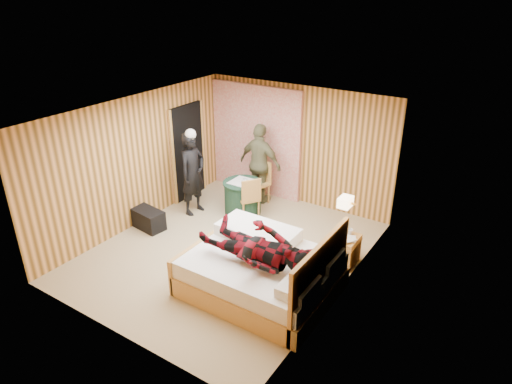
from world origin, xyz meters
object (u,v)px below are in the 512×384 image
Objects in this scene: wall_lamp at (346,202)px; woman_standing at (193,174)px; chair_far at (260,179)px; chair_near at (249,195)px; bed at (264,271)px; nightstand at (346,250)px; man_at_table at (260,164)px; duffel_bag at (148,219)px; round_table at (243,197)px; man_on_bed at (257,240)px.

wall_lamp is 3.45m from woman_standing.
chair_far is 1.05× the size of chair_near.
chair_near is (-1.47, 1.82, 0.17)m from bed.
wall_lamp reaches higher than nightstand.
nightstand is at bearing 157.40° from man_at_table.
wall_lamp reaches higher than bed.
chair_far is 2.48m from duffel_bag.
wall_lamp reaches higher than chair_near.
bed is 4.24× the size of nightstand.
bed reaches higher than nightstand.
wall_lamp reaches higher than round_table.
man_on_bed reaches higher than woman_standing.
chair_near is (-2.23, 0.44, 0.26)m from nightstand.
woman_standing reaches higher than nightstand.
woman_standing is (-2.59, 1.46, 0.51)m from bed.
round_table is (-2.54, 0.90, -0.95)m from wall_lamp.
bed is at bearing -48.48° from round_table.
duffel_bag is (-1.20, -2.15, -0.35)m from chair_far.
chair_far is at bearing -34.50° from woman_standing.
chair_far is (-2.52, 1.53, -0.76)m from wall_lamp.
bed is at bearing 97.95° from man_on_bed.
chair_near is at bearing 51.39° from duffel_bag.
wall_lamp is 0.15× the size of woman_standing.
man_on_bed is at bearing -82.05° from bed.
woman_standing is 1.44m from man_at_table.
round_table is (-1.73, 1.96, 0.01)m from bed.
chair_near is at bearing 168.86° from nightstand.
round_table is at bearing -83.83° from chair_near.
nightstand is at bearing -10.14° from chair_far.
wall_lamp is at bearing -19.52° from round_table.
duffel_bag is (-1.44, -1.37, -0.33)m from chair_near.
duffel_bag is at bearing 65.57° from man_at_table.
man_on_bed reaches higher than round_table.
bed is 2.61m from round_table.
wall_lamp is at bearing 17.04° from duffel_bag.
man_on_bed is (1.74, -2.82, 0.48)m from chair_far.
bed is 2.34m from chair_near.
woman_standing reaches higher than round_table.
bed is 1.27× the size of man_at_table.
woman_standing is (-3.40, 0.40, -0.45)m from wall_lamp.
man_at_table reaches higher than round_table.
round_table is at bearing 160.48° from wall_lamp.
wall_lamp reaches higher than duffel_bag.
man_on_bed is (-0.73, -1.61, 0.77)m from nightstand.
nightstand is 2.85m from man_at_table.
man_at_table reaches higher than duffel_bag.
chair_far is 0.53× the size of man_on_bed.
man_at_table is at bearing 123.48° from bed.
round_table is (-2.50, 0.58, 0.10)m from nightstand.
duffel_bag is 1.25m from woman_standing.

